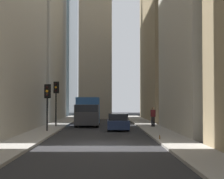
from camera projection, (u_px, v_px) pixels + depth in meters
ground_plane at (99, 144)px, 22.18m from camera, size 135.00×135.00×0.00m
sidewalk_right at (19, 143)px, 22.11m from camera, size 90.00×2.20×0.14m
sidewalk_left at (179, 143)px, 22.25m from camera, size 90.00×2.20×0.14m
building_left_far at (184, 14)px, 51.08m from camera, size 18.49×10.50×27.52m
church_spire at (96, 6)px, 57.04m from camera, size 5.09×5.09×31.13m
delivery_truck at (88, 111)px, 38.99m from camera, size 6.46×2.25×2.84m
sedan_navy at (118, 122)px, 33.08m from camera, size 4.30×1.78×1.42m
traffic_light_midblock at (47, 97)px, 30.57m from camera, size 0.43×0.52×3.64m
traffic_light_far_junction at (56, 93)px, 36.50m from camera, size 0.43×0.52×4.15m
pedestrian at (153, 116)px, 35.98m from camera, size 0.26×0.44×1.79m
discarded_bottle at (160, 137)px, 23.67m from camera, size 0.07×0.07×0.27m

